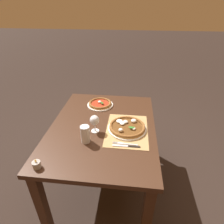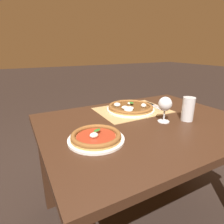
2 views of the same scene
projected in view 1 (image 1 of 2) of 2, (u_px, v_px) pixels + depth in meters
ground_plane at (105, 180)px, 2.06m from camera, size 24.00×24.00×0.00m
dining_table at (103, 135)px, 1.74m from camera, size 1.23×0.93×0.74m
paper_placemat at (127, 130)px, 1.62m from camera, size 0.49×0.36×0.00m
pizza_near at (127, 127)px, 1.62m from camera, size 0.34×0.34×0.05m
pizza_far at (100, 104)px, 1.99m from camera, size 0.27×0.27×0.05m
wine_glass at (95, 121)px, 1.56m from camera, size 0.08×0.08×0.16m
pint_glass at (85, 134)px, 1.46m from camera, size 0.07×0.07×0.15m
fork at (125, 144)px, 1.46m from camera, size 0.03×0.20×0.00m
knife at (126, 146)px, 1.44m from camera, size 0.02×0.22×0.01m
votive_candle at (37, 165)px, 1.25m from camera, size 0.06×0.06×0.07m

